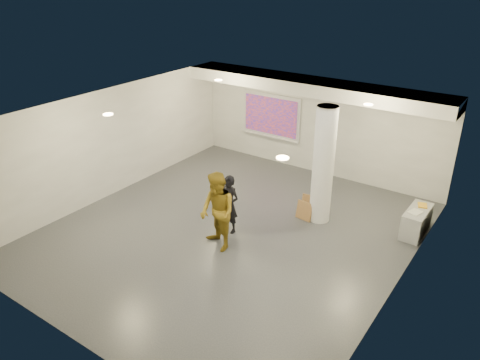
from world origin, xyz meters
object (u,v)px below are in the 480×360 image
Objects in this scene: woman at (229,204)px; man at (217,212)px; projection_screen at (271,116)px; column at (323,166)px; credenza at (416,222)px.

woman is 0.79m from man.
man reaches higher than woman.
woman is (1.54, -4.42, -0.80)m from projection_screen.
column reaches higher than credenza.
man is at bearing -72.78° from woman.
column is 1.43× the size of projection_screen.
projection_screen is at bearing 139.44° from column.
projection_screen is 5.79m from credenza.
column is 2.71× the size of credenza.
man is (0.22, -0.74, 0.20)m from woman.
credenza is 4.84m from man.
credenza is (2.22, 0.71, -1.18)m from column.
credenza is 0.76× the size of woman.
man is (-1.35, -2.51, -0.57)m from column.
projection_screen is at bearing 110.13° from woman.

